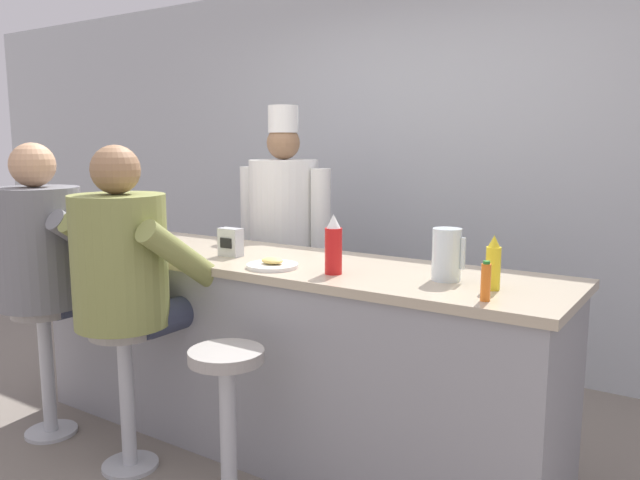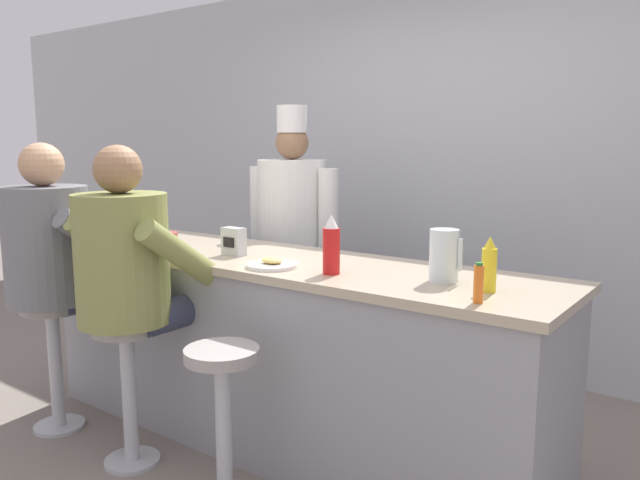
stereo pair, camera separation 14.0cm
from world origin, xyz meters
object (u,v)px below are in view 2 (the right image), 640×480
at_px(hot_sauce_bottle_orange, 479,284).
at_px(diner_seated_olive, 129,266).
at_px(cereal_bowl, 166,237).
at_px(water_pitcher_clear, 444,256).
at_px(coffee_mug_blue, 157,244).
at_px(ketchup_bottle_red, 331,246).
at_px(cook_in_whites_near, 293,231).
at_px(napkin_dispenser_chrome, 234,241).
at_px(empty_stool_round, 223,402).
at_px(diner_seated_grey, 54,251).
at_px(mustard_bottle_yellow, 489,266).
at_px(breakfast_plate, 272,264).

relative_size(hot_sauce_bottle_orange, diner_seated_olive, 0.10).
relative_size(hot_sauce_bottle_orange, cereal_bowl, 1.11).
bearing_deg(water_pitcher_clear, coffee_mug_blue, -170.66).
xyz_separation_m(ketchup_bottle_red, cook_in_whites_near, (-0.95, 0.91, -0.12)).
bearing_deg(napkin_dispenser_chrome, cook_in_whites_near, 109.02).
relative_size(hot_sauce_bottle_orange, empty_stool_round, 0.21).
bearing_deg(diner_seated_olive, empty_stool_round, -3.36).
xyz_separation_m(hot_sauce_bottle_orange, diner_seated_grey, (-2.19, -0.32, -0.07)).
bearing_deg(water_pitcher_clear, ketchup_bottle_red, -161.90).
relative_size(ketchup_bottle_red, mustard_bottle_yellow, 1.22).
height_order(water_pitcher_clear, coffee_mug_blue, water_pitcher_clear).
relative_size(mustard_bottle_yellow, water_pitcher_clear, 0.99).
relative_size(mustard_bottle_yellow, cook_in_whites_near, 0.12).
xyz_separation_m(breakfast_plate, cook_in_whites_near, (-0.64, 0.95, -0.01)).
distance_m(water_pitcher_clear, empty_stool_round, 1.09).
distance_m(breakfast_plate, diner_seated_olive, 0.66).
xyz_separation_m(ketchup_bottle_red, cereal_bowl, (-1.26, 0.15, -0.09)).
bearing_deg(empty_stool_round, coffee_mug_blue, 156.55).
xyz_separation_m(breakfast_plate, diner_seated_olive, (-0.55, -0.37, -0.01)).
bearing_deg(mustard_bottle_yellow, cook_in_whites_near, 153.26).
distance_m(diner_seated_olive, empty_stool_round, 0.80).
distance_m(diner_seated_grey, diner_seated_olive, 0.63).
bearing_deg(water_pitcher_clear, breakfast_plate, -165.79).
bearing_deg(ketchup_bottle_red, hot_sauce_bottle_orange, -7.57).
relative_size(cereal_bowl, diner_seated_grey, 0.09).
relative_size(napkin_dispenser_chrome, empty_stool_round, 0.20).
height_order(breakfast_plate, coffee_mug_blue, coffee_mug_blue).
xyz_separation_m(empty_stool_round, cook_in_whites_near, (-0.72, 1.36, 0.50)).
distance_m(breakfast_plate, coffee_mug_blue, 0.74).
xyz_separation_m(coffee_mug_blue, diner_seated_grey, (-0.44, -0.32, -0.04)).
relative_size(ketchup_bottle_red, diner_seated_grey, 0.17).
bearing_deg(cook_in_whites_near, coffee_mug_blue, -95.45).
bearing_deg(water_pitcher_clear, empty_stool_round, -138.65).
xyz_separation_m(napkin_dispenser_chrome, diner_seated_grey, (-0.82, -0.49, -0.07)).
relative_size(ketchup_bottle_red, napkin_dispenser_chrome, 1.85).
height_order(diner_seated_grey, empty_stool_round, diner_seated_grey).
distance_m(mustard_bottle_yellow, diner_seated_olive, 1.61).
relative_size(breakfast_plate, cook_in_whites_near, 0.14).
height_order(cereal_bowl, diner_seated_olive, diner_seated_olive).
xyz_separation_m(hot_sauce_bottle_orange, cereal_bowl, (-1.97, 0.24, -0.04)).
xyz_separation_m(diner_seated_grey, empty_stool_round, (1.25, -0.04, -0.50)).
height_order(mustard_bottle_yellow, hot_sauce_bottle_orange, mustard_bottle_yellow).
bearing_deg(hot_sauce_bottle_orange, mustard_bottle_yellow, 100.57).
xyz_separation_m(coffee_mug_blue, empty_stool_round, (0.82, -0.35, -0.54)).
height_order(ketchup_bottle_red, napkin_dispenser_chrome, ketchup_bottle_red).
xyz_separation_m(hot_sauce_bottle_orange, napkin_dispenser_chrome, (-1.37, 0.17, -0.00)).
xyz_separation_m(breakfast_plate, coffee_mug_blue, (-0.74, -0.05, 0.03)).
bearing_deg(cereal_bowl, cook_in_whites_near, 67.33).
relative_size(ketchup_bottle_red, cereal_bowl, 1.97).
bearing_deg(diner_seated_olive, cereal_bowl, 126.34).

